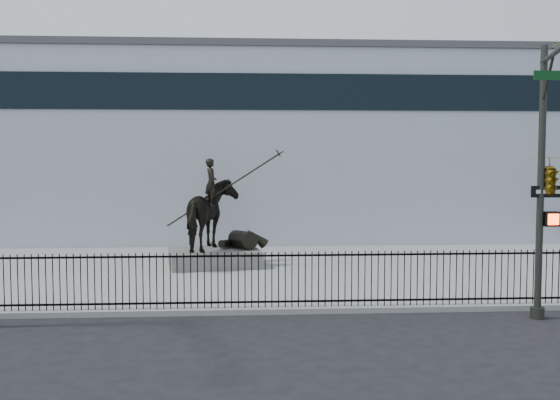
{
  "coord_description": "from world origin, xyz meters",
  "views": [
    {
      "loc": [
        -0.7,
        -16.06,
        4.25
      ],
      "look_at": [
        0.67,
        6.0,
        2.71
      ],
      "focal_mm": 42.0,
      "sensor_mm": 36.0,
      "label": 1
    }
  ],
  "objects": [
    {
      "name": "equestrian_statue",
      "position": [
        -1.57,
        7.88,
        2.03
      ],
      "size": [
        4.1,
        2.89,
        3.52
      ],
      "rotation": [
        0.0,
        0.0,
        0.17
      ],
      "color": "black",
      "rests_on": "statue_plinth"
    },
    {
      "name": "plaza",
      "position": [
        0.0,
        7.0,
        0.07
      ],
      "size": [
        30.0,
        12.0,
        0.15
      ],
      "primitive_type": "cube",
      "color": "gray",
      "rests_on": "ground"
    },
    {
      "name": "building",
      "position": [
        0.0,
        20.0,
        4.5
      ],
      "size": [
        44.0,
        14.0,
        9.0
      ],
      "primitive_type": "cube",
      "color": "silver",
      "rests_on": "ground"
    },
    {
      "name": "picket_fence",
      "position": [
        0.0,
        1.25,
        0.9
      ],
      "size": [
        22.1,
        0.1,
        1.5
      ],
      "color": "black",
      "rests_on": "plaza"
    },
    {
      "name": "statue_plinth",
      "position": [
        -1.63,
        7.87,
        0.45
      ],
      "size": [
        3.56,
        2.73,
        0.61
      ],
      "primitive_type": "cube",
      "rotation": [
        0.0,
        0.0,
        0.17
      ],
      "color": "#52504B",
      "rests_on": "plaza"
    },
    {
      "name": "ground",
      "position": [
        0.0,
        0.0,
        0.0
      ],
      "size": [
        120.0,
        120.0,
        0.0
      ],
      "primitive_type": "plane",
      "color": "black",
      "rests_on": "ground"
    }
  ]
}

